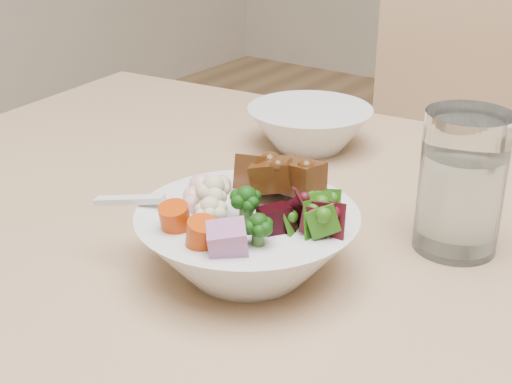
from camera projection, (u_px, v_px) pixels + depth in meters
chair_far at (479, 198)px, 1.25m from camera, size 0.53×0.53×0.88m
food_bowl at (250, 238)px, 0.61m from camera, size 0.19×0.19×0.10m
soup_spoon at (164, 208)px, 0.61m from camera, size 0.09×0.05×0.02m
water_glass at (461, 188)px, 0.64m from camera, size 0.08×0.08×0.13m
side_bowl at (310, 128)px, 0.89m from camera, size 0.16×0.16×0.05m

